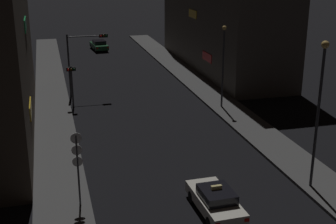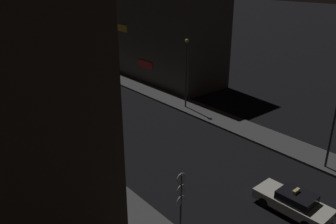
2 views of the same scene
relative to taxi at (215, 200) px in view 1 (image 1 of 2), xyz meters
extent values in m
cube|color=#4C4C4C|center=(-7.68, 22.93, -0.65)|extent=(3.03, 66.54, 0.18)
cube|color=#4C4C4C|center=(7.13, 22.93, -0.65)|extent=(3.03, 66.54, 0.18)
cube|color=yellow|center=(-9.15, 10.61, 2.40)|extent=(0.08, 2.80, 0.90)
cube|color=#26CC66|center=(-9.15, 15.42, 7.28)|extent=(0.08, 2.80, 0.90)
cube|color=#514C47|center=(12.07, 31.48, 6.26)|extent=(6.84, 26.28, 13.98)
cube|color=red|center=(8.61, 26.23, 1.78)|extent=(0.08, 2.80, 0.90)
cube|color=yellow|center=(8.61, 31.48, 5.70)|extent=(0.08, 2.80, 0.90)
cube|color=silver|center=(0.00, 0.05, -0.12)|extent=(1.92, 4.45, 0.60)
cube|color=black|center=(0.00, -0.15, 0.43)|extent=(1.64, 2.02, 0.50)
cube|color=red|center=(0.81, -2.15, -0.02)|extent=(0.24, 0.07, 0.16)
cylinder|color=black|center=(-0.84, 1.39, -0.42)|extent=(0.24, 0.65, 0.64)
cylinder|color=black|center=(0.76, 1.43, -0.42)|extent=(0.24, 0.65, 0.64)
cylinder|color=black|center=(-0.76, -1.34, -0.42)|extent=(0.24, 0.65, 0.64)
cylinder|color=black|center=(0.84, -1.29, -0.42)|extent=(0.24, 0.65, 0.64)
cube|color=#F4E08C|center=(0.00, -0.05, 0.78)|extent=(0.56, 0.20, 0.20)
cube|color=#1E512D|center=(-0.58, 45.95, -0.12)|extent=(2.24, 4.56, 0.60)
cube|color=black|center=(-0.56, 45.75, 0.43)|extent=(1.78, 2.13, 0.50)
cube|color=red|center=(-1.09, 43.66, -0.02)|extent=(0.24, 0.08, 0.16)
cube|color=red|center=(0.40, 43.81, -0.02)|extent=(0.24, 0.08, 0.16)
cylinder|color=black|center=(-1.51, 47.22, -0.42)|extent=(0.28, 0.66, 0.64)
cylinder|color=black|center=(0.08, 47.39, -0.42)|extent=(0.28, 0.66, 0.64)
cylinder|color=black|center=(-1.23, 44.51, -0.42)|extent=(0.28, 0.66, 0.64)
cylinder|color=black|center=(0.36, 44.67, -0.42)|extent=(0.28, 0.66, 0.64)
cylinder|color=#2D2D33|center=(-5.91, 23.48, 2.23)|extent=(0.16, 0.16, 5.93)
cylinder|color=#2D2D33|center=(-4.26, 23.48, 4.94)|extent=(3.32, 0.10, 0.10)
cube|color=black|center=(-2.60, 23.48, 4.94)|extent=(0.80, 0.28, 0.32)
sphere|color=red|center=(-2.85, 23.30, 4.94)|extent=(0.20, 0.20, 0.20)
sphere|color=#3F2D0C|center=(-2.60, 23.30, 4.94)|extent=(0.20, 0.20, 0.20)
sphere|color=#0C3319|center=(-2.35, 23.30, 4.94)|extent=(0.20, 0.20, 0.20)
cylinder|color=#2D2D33|center=(-5.91, 20.05, 1.13)|extent=(0.16, 0.16, 3.72)
cube|color=black|center=(-5.91, 20.05, 2.74)|extent=(0.80, 0.28, 0.32)
sphere|color=red|center=(-6.16, 19.88, 2.74)|extent=(0.20, 0.20, 0.20)
sphere|color=#3F2D0C|center=(-5.91, 19.88, 2.74)|extent=(0.20, 0.20, 0.20)
sphere|color=#0C3319|center=(-5.67, 19.88, 2.74)|extent=(0.20, 0.20, 0.20)
cylinder|color=#2D2D33|center=(-6.74, 2.35, 1.42)|extent=(0.10, 0.10, 3.95)
cylinder|color=white|center=(-6.74, 2.33, 3.24)|extent=(0.57, 0.03, 0.57)
cylinder|color=white|center=(-6.74, 2.33, 2.59)|extent=(0.55, 0.03, 0.55)
cylinder|color=white|center=(-6.74, 2.33, 1.95)|extent=(0.55, 0.03, 0.55)
cylinder|color=#2D2D33|center=(6.26, 1.20, 3.42)|extent=(0.16, 0.16, 7.95)
sphere|color=#F9C666|center=(6.26, 1.20, 7.61)|extent=(0.42, 0.42, 0.42)
cylinder|color=#2D2D33|center=(6.65, 16.55, 2.77)|extent=(0.16, 0.16, 6.65)
sphere|color=#F9C666|center=(6.65, 16.55, 6.29)|extent=(0.38, 0.38, 0.38)
camera|label=1|loc=(-7.84, -20.26, 12.03)|focal=50.33mm
camera|label=2|loc=(-16.25, -8.08, 12.35)|focal=36.78mm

